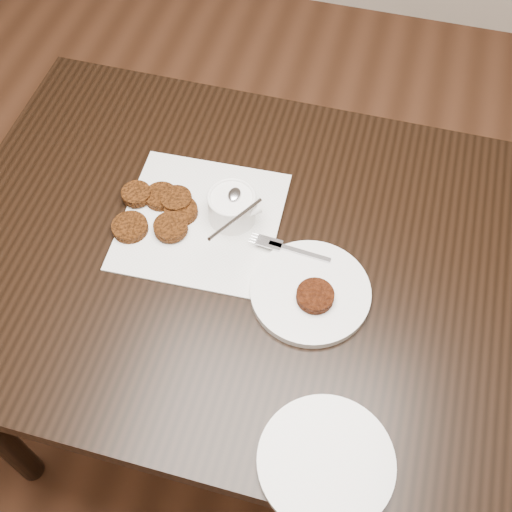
{
  "coord_description": "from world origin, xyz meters",
  "views": [
    {
      "loc": [
        0.16,
        -0.54,
        1.78
      ],
      "look_at": [
        -0.01,
        0.09,
        0.8
      ],
      "focal_mm": 45.32,
      "sensor_mm": 36.0,
      "label": 1
    }
  ],
  "objects_px": {
    "table": "(280,348)",
    "plate_with_patty": "(311,290)",
    "napkin": "(201,221)",
    "plate_empty": "(326,462)",
    "sauce_ramekin": "(231,196)"
  },
  "relations": [
    {
      "from": "plate_with_patty",
      "to": "table",
      "type": "bearing_deg",
      "value": 135.88
    },
    {
      "from": "napkin",
      "to": "plate_empty",
      "type": "relative_size",
      "value": 1.41
    },
    {
      "from": "table",
      "to": "plate_with_patty",
      "type": "relative_size",
      "value": 6.07
    },
    {
      "from": "plate_with_patty",
      "to": "plate_empty",
      "type": "relative_size",
      "value": 1.01
    },
    {
      "from": "table",
      "to": "plate_with_patty",
      "type": "xyz_separation_m",
      "value": [
        0.06,
        -0.06,
        0.39
      ]
    },
    {
      "from": "table",
      "to": "plate_empty",
      "type": "height_order",
      "value": "plate_empty"
    },
    {
      "from": "table",
      "to": "plate_with_patty",
      "type": "distance_m",
      "value": 0.4
    },
    {
      "from": "plate_with_patty",
      "to": "plate_empty",
      "type": "distance_m",
      "value": 0.31
    },
    {
      "from": "plate_empty",
      "to": "table",
      "type": "bearing_deg",
      "value": 112.91
    },
    {
      "from": "napkin",
      "to": "plate_with_patty",
      "type": "xyz_separation_m",
      "value": [
        0.25,
        -0.11,
        0.01
      ]
    },
    {
      "from": "napkin",
      "to": "sauce_ramekin",
      "type": "relative_size",
      "value": 2.36
    },
    {
      "from": "napkin",
      "to": "sauce_ramekin",
      "type": "distance_m",
      "value": 0.09
    },
    {
      "from": "sauce_ramekin",
      "to": "napkin",
      "type": "bearing_deg",
      "value": -157.69
    },
    {
      "from": "table",
      "to": "sauce_ramekin",
      "type": "relative_size",
      "value": 10.31
    },
    {
      "from": "sauce_ramekin",
      "to": "table",
      "type": "bearing_deg",
      "value": -30.02
    }
  ]
}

